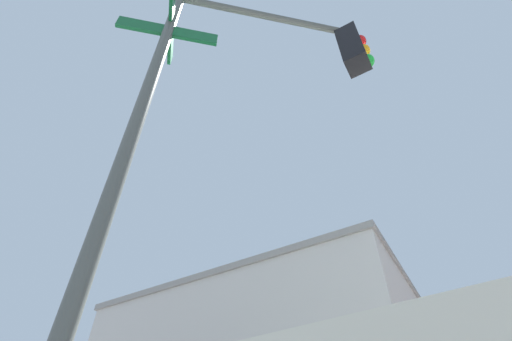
{
  "coord_description": "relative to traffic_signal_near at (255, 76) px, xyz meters",
  "views": [
    {
      "loc": [
        -5.15,
        -8.01,
        1.18
      ],
      "look_at": [
        -6.56,
        -5.65,
        3.75
      ],
      "focal_mm": 25.74,
      "sensor_mm": 36.0,
      "label": 1
    }
  ],
  "objects": [
    {
      "name": "traffic_signal_near",
      "position": [
        0.0,
        0.0,
        0.0
      ],
      "size": [
        2.3,
        2.12,
        6.42
      ],
      "color": "#474C47",
      "rests_on": "ground_plane"
    }
  ]
}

